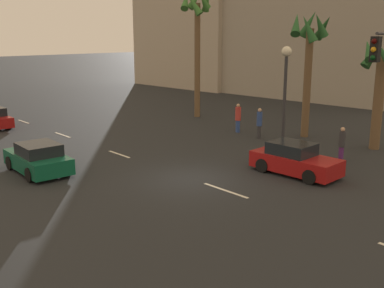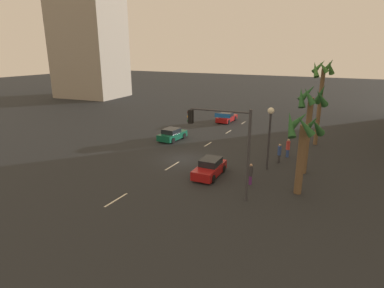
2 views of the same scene
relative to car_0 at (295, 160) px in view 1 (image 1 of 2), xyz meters
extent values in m
plane|color=#232628|center=(-2.57, -3.96, -0.66)|extent=(220.00, 220.00, 0.00)
cube|color=silver|center=(-20.57, -3.96, -0.65)|extent=(1.82, 0.14, 0.01)
cube|color=silver|center=(-14.62, -3.96, -0.65)|extent=(1.95, 0.14, 0.01)
cube|color=silver|center=(-8.25, -3.96, -0.65)|extent=(1.88, 0.14, 0.01)
cube|color=silver|center=(-0.49, -3.96, -0.65)|extent=(2.45, 0.14, 0.01)
cube|color=maroon|center=(0.05, 0.00, -0.13)|extent=(4.06, 1.86, 0.73)
cube|color=black|center=(-0.19, -0.01, 0.50)|extent=(1.98, 1.57, 0.55)
cylinder|color=black|center=(1.26, 0.85, -0.34)|extent=(0.65, 0.25, 0.64)
cylinder|color=black|center=(1.33, -0.74, -0.34)|extent=(0.65, 0.25, 0.64)
cylinder|color=black|center=(-1.22, 0.74, -0.34)|extent=(0.65, 0.25, 0.64)
cylinder|color=black|center=(-1.15, -0.84, -0.34)|extent=(0.65, 0.25, 0.64)
cube|color=#0F5138|center=(-8.06, -8.49, -0.14)|extent=(3.97, 1.97, 0.71)
cube|color=black|center=(-7.83, -8.50, 0.47)|extent=(1.94, 1.67, 0.52)
cylinder|color=black|center=(-9.30, -9.29, -0.34)|extent=(0.65, 0.25, 0.64)
cylinder|color=black|center=(-9.23, -7.58, -0.34)|extent=(0.65, 0.25, 0.64)
cylinder|color=black|center=(-6.89, -9.39, -0.34)|extent=(0.65, 0.25, 0.64)
cylinder|color=black|center=(-6.82, -7.68, -0.34)|extent=(0.65, 0.25, 0.64)
cylinder|color=black|center=(-18.91, -5.60, -0.34)|extent=(0.64, 0.23, 0.64)
cube|color=black|center=(3.36, -0.03, 4.99)|extent=(0.34, 0.34, 0.95)
sphere|color=#360503|center=(3.38, -0.21, 5.28)|extent=(0.20, 0.20, 0.20)
sphere|color=orange|center=(3.38, -0.21, 4.98)|extent=(0.20, 0.20, 0.20)
sphere|color=black|center=(3.38, -0.21, 4.68)|extent=(0.20, 0.20, 0.20)
cylinder|color=#2D2D33|center=(-3.63, 3.91, 1.83)|extent=(0.18, 0.18, 4.97)
sphere|color=#F2EACC|center=(-3.63, 3.91, 4.59)|extent=(0.56, 0.56, 0.56)
cylinder|color=#333338|center=(-5.81, 4.45, -0.27)|extent=(0.35, 0.35, 0.77)
cylinder|color=#2D478C|center=(-5.81, 4.45, 0.54)|extent=(0.47, 0.47, 0.84)
sphere|color=tan|center=(-5.81, 4.45, 1.07)|extent=(0.23, 0.23, 0.23)
cylinder|color=#59266B|center=(0.21, 3.59, -0.30)|extent=(0.34, 0.34, 0.72)
cylinder|color=#333338|center=(0.21, 3.59, 0.45)|extent=(0.45, 0.45, 0.78)
sphere|color=tan|center=(0.21, 3.59, 0.95)|extent=(0.21, 0.21, 0.21)
cylinder|color=#2D478C|center=(-7.89, 4.83, -0.27)|extent=(0.33, 0.33, 0.77)
cylinder|color=#BF3833|center=(-7.89, 4.83, 0.54)|extent=(0.43, 0.43, 0.84)
sphere|color=tan|center=(-7.89, 4.83, 1.07)|extent=(0.23, 0.23, 0.23)
cylinder|color=brown|center=(-4.26, 6.92, 2.58)|extent=(0.46, 0.46, 6.48)
cone|color=#235628|center=(-3.56, 6.81, 6.00)|extent=(0.74, 1.30, 1.51)
cone|color=#235628|center=(-3.87, 7.69, 5.89)|extent=(1.71, 1.25, 1.59)
cone|color=#235628|center=(-4.82, 7.53, 6.07)|extent=(1.30, 1.26, 1.73)
cone|color=#235628|center=(-4.95, 6.47, 6.08)|extent=(1.30, 1.60, 1.57)
cone|color=#235628|center=(-3.91, 6.21, 5.79)|extent=(1.30, 1.03, 1.67)
cylinder|color=brown|center=(-13.79, 6.72, 3.49)|extent=(0.43, 0.43, 8.30)
cone|color=#38702D|center=(-13.17, 6.73, 7.77)|extent=(0.59, 1.23, 1.33)
cone|color=#38702D|center=(-13.48, 7.37, 7.75)|extent=(1.36, 1.04, 1.51)
cone|color=#38702D|center=(-14.45, 6.17, 7.83)|extent=(1.46, 1.59, 1.62)
cone|color=#38702D|center=(-13.38, 5.95, 7.55)|extent=(1.52, 1.17, 1.77)
cylinder|color=brown|center=(0.13, 7.17, 1.92)|extent=(0.55, 0.55, 5.15)
cone|color=#235628|center=(-0.57, 7.49, 4.41)|extent=(1.08, 1.48, 1.57)
cone|color=#235628|center=(-0.43, 6.69, 4.70)|extent=(1.40, 1.50, 1.37)
cone|color=#235628|center=(0.57, 6.32, 4.54)|extent=(1.65, 1.22, 1.87)
camera|label=1|loc=(12.01, -17.04, 5.63)|focal=43.80mm
camera|label=2|loc=(22.57, 10.07, 9.45)|focal=29.43mm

